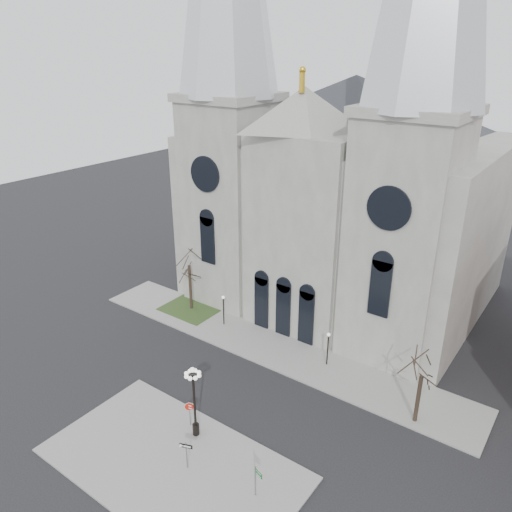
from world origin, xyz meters
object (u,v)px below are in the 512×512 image
Objects in this scene: globe_lamp at (194,393)px; street_name_sign at (256,479)px; stop_sign at (190,409)px; one_way_sign at (186,451)px.

globe_lamp is 2.47× the size of street_name_sign.
stop_sign is 0.89× the size of street_name_sign.
one_way_sign is (2.66, -3.18, -0.07)m from stop_sign.
globe_lamp is at bearing 100.47° from one_way_sign.
one_way_sign reaches higher than stop_sign.
one_way_sign is at bearing -58.39° from globe_lamp.
globe_lamp is (1.00, -0.47, 2.17)m from stop_sign.
stop_sign is 4.15m from one_way_sign.
one_way_sign is at bearing -66.29° from stop_sign.
street_name_sign is (7.83, -2.30, -0.13)m from stop_sign.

